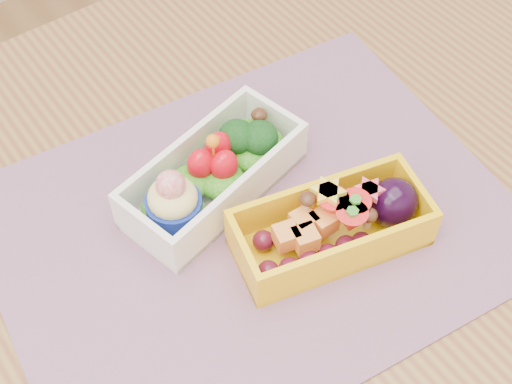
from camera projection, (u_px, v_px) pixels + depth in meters
table at (294, 262)px, 0.78m from camera, size 1.20×0.80×0.75m
placemat at (253, 223)px, 0.69m from camera, size 0.52×0.42×0.00m
bento_white at (213, 175)px, 0.70m from camera, size 0.20×0.12×0.08m
bento_yellow at (335, 225)px, 0.66m from camera, size 0.19×0.12×0.06m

